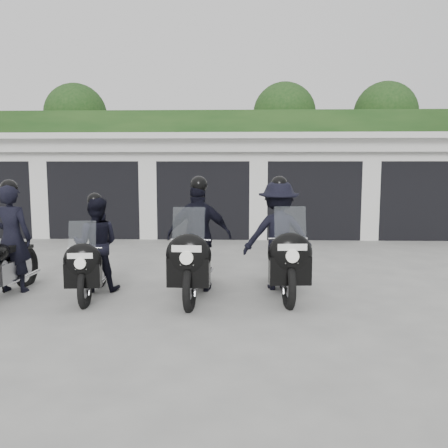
{
  "coord_description": "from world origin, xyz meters",
  "views": [
    {
      "loc": [
        1.07,
        -7.79,
        2.07
      ],
      "look_at": [
        0.77,
        0.52,
        1.05
      ],
      "focal_mm": 38.0,
      "sensor_mm": 36.0,
      "label": 1
    }
  ],
  "objects_px": {
    "police_bike_c": "(198,243)",
    "police_bike_d": "(280,241)",
    "police_bike_a": "(2,250)",
    "police_bike_b": "(94,250)"
  },
  "relations": [
    {
      "from": "police_bike_c",
      "to": "police_bike_d",
      "type": "relative_size",
      "value": 1.0
    },
    {
      "from": "police_bike_a",
      "to": "police_bike_c",
      "type": "bearing_deg",
      "value": 8.29
    },
    {
      "from": "police_bike_a",
      "to": "police_bike_c",
      "type": "xyz_separation_m",
      "value": [
        3.08,
        0.3,
        0.07
      ]
    },
    {
      "from": "police_bike_d",
      "to": "police_bike_a",
      "type": "bearing_deg",
      "value": -177.74
    },
    {
      "from": "police_bike_a",
      "to": "police_bike_d",
      "type": "height_order",
      "value": "police_bike_d"
    },
    {
      "from": "police_bike_b",
      "to": "police_bike_d",
      "type": "distance_m",
      "value": 3.04
    },
    {
      "from": "police_bike_b",
      "to": "police_bike_a",
      "type": "bearing_deg",
      "value": -175.67
    },
    {
      "from": "police_bike_b",
      "to": "police_bike_d",
      "type": "relative_size",
      "value": 0.86
    },
    {
      "from": "police_bike_b",
      "to": "police_bike_c",
      "type": "height_order",
      "value": "police_bike_c"
    },
    {
      "from": "police_bike_a",
      "to": "police_bike_d",
      "type": "relative_size",
      "value": 0.97
    }
  ]
}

